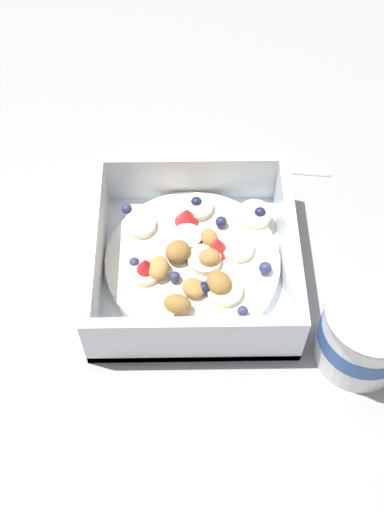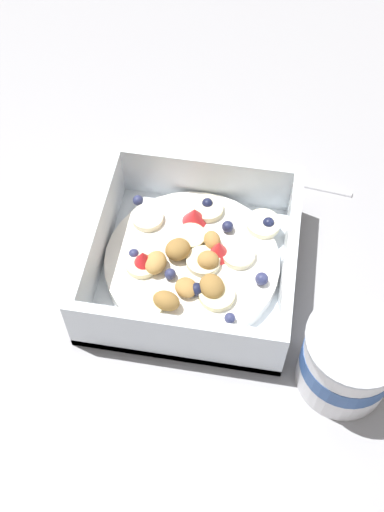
{
  "view_description": "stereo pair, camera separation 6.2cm",
  "coord_description": "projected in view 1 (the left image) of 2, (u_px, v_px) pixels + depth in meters",
  "views": [
    {
      "loc": [
        0.33,
        0.0,
        0.54
      ],
      "look_at": [
        -0.02,
        0.01,
        0.03
      ],
      "focal_mm": 44.74,
      "sensor_mm": 36.0,
      "label": 1
    },
    {
      "loc": [
        0.33,
        0.06,
        0.54
      ],
      "look_at": [
        -0.02,
        0.01,
        0.03
      ],
      "focal_mm": 44.74,
      "sensor_mm": 36.0,
      "label": 2
    }
  ],
  "objects": [
    {
      "name": "fruit_bowl",
      "position": [
        192.0,
        261.0,
        0.62
      ],
      "size": [
        0.2,
        0.2,
        0.07
      ],
      "color": "white",
      "rests_on": "ground"
    },
    {
      "name": "ground_plane",
      "position": [
        187.0,
        286.0,
        0.63
      ],
      "size": [
        2.4,
        2.4,
        0.0
      ],
      "primitive_type": "plane",
      "color": "#9E9EA3"
    },
    {
      "name": "yogurt_cup",
      "position": [
        365.0,
        333.0,
        0.56
      ],
      "size": [
        0.09,
        0.09,
        0.08
      ],
      "color": "white",
      "rests_on": "ground"
    },
    {
      "name": "spoon",
      "position": [
        221.0,
        165.0,
        0.72
      ],
      "size": [
        0.04,
        0.17,
        0.01
      ],
      "color": "silver",
      "rests_on": "ground"
    }
  ]
}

